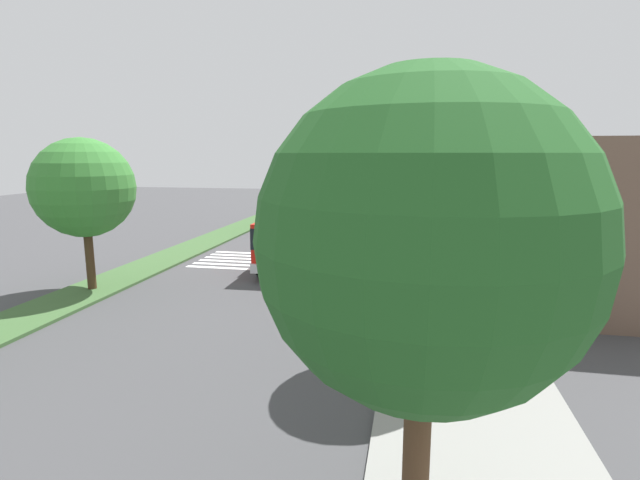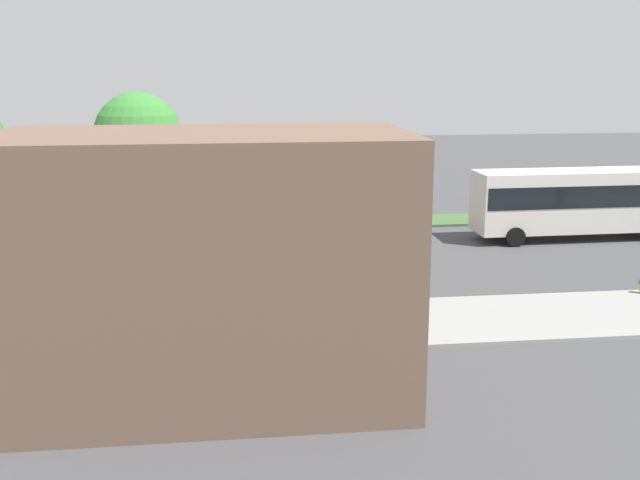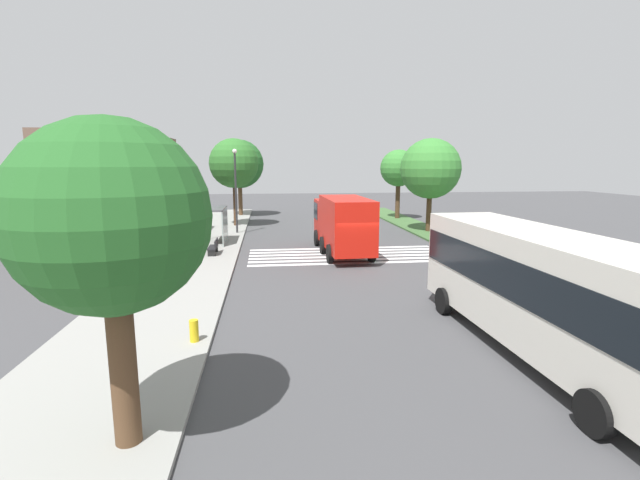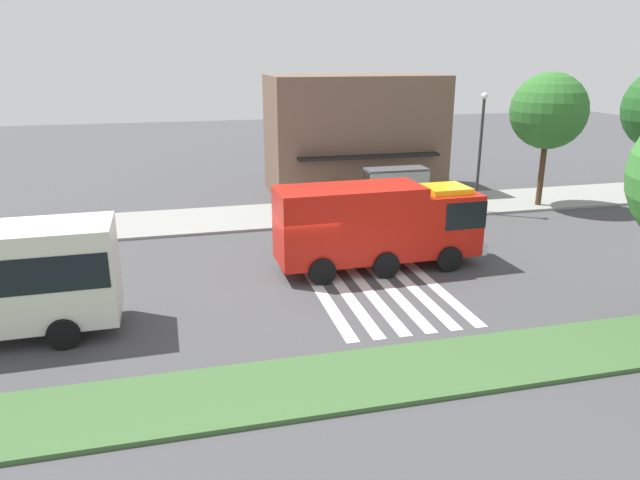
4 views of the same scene
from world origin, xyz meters
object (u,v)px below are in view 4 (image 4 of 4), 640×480
bus_stop_shelter (398,182)px  street_lamp (481,143)px  fire_truck (383,222)px  bench_near_shelter (329,208)px  fire_hydrant (59,233)px  sidewalk_tree_center (549,111)px

bus_stop_shelter → street_lamp: size_ratio=0.53×
fire_truck → street_lamp: (8.25, 7.11, 2.01)m
fire_truck → bench_near_shelter: size_ratio=5.54×
bus_stop_shelter → fire_hydrant: 17.87m
fire_truck → bus_stop_shelter: (3.79, 7.96, -0.12)m
sidewalk_tree_center → fire_hydrant: size_ratio=10.95×
fire_truck → street_lamp: 11.07m
bus_stop_shelter → street_lamp: (4.47, -0.85, 2.12)m
bus_stop_shelter → sidewalk_tree_center: 9.60m
fire_hydrant → sidewalk_tree_center: bearing=1.1°
bus_stop_shelter → sidewalk_tree_center: sidewalk_tree_center is taller
fire_truck → bench_near_shelter: bearing=90.2°
bus_stop_shelter → sidewalk_tree_center: size_ratio=0.46×
fire_truck → bench_near_shelter: (-0.21, 7.96, -1.41)m
bench_near_shelter → street_lamp: street_lamp is taller
bus_stop_shelter → bench_near_shelter: bearing=180.0°
bench_near_shelter → fire_hydrant: bench_near_shelter is taller
street_lamp → fire_truck: bearing=-139.3°
fire_truck → fire_hydrant: bearing=152.1°
bench_near_shelter → fire_truck: bearing=-88.5°
fire_hydrant → street_lamp: bearing=0.3°
street_lamp → sidewalk_tree_center: (4.36, 0.40, 1.61)m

